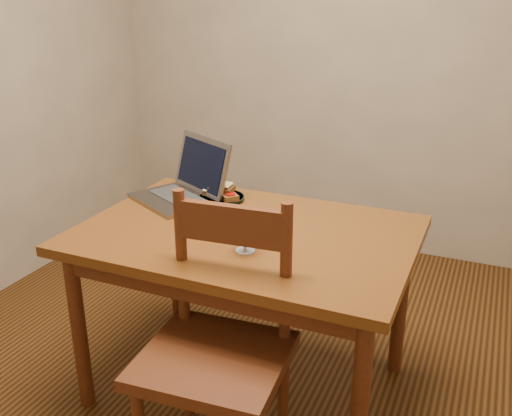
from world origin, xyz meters
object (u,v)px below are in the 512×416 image
at_px(table, 246,250).
at_px(plate, 221,198).
at_px(laptop, 186,183).
at_px(milk_glass, 245,231).
at_px(chair, 216,339).

distance_m(table, plate, 0.38).
height_order(plate, laptop, laptop).
bearing_deg(table, plate, 132.34).
height_order(plate, milk_glass, milk_glass).
distance_m(chair, milk_glass, 0.39).
bearing_deg(laptop, plate, 40.20).
xyz_separation_m(plate, milk_glass, (0.32, -0.45, 0.07)).
bearing_deg(chair, laptop, 121.48).
bearing_deg(chair, table, 97.71).
xyz_separation_m(chair, laptop, (-0.50, 0.69, 0.26)).
distance_m(plate, milk_glass, 0.56).
relative_size(table, milk_glass, 8.06).
height_order(table, chair, chair).
bearing_deg(chair, plate, 110.85).
distance_m(chair, plate, 0.83).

